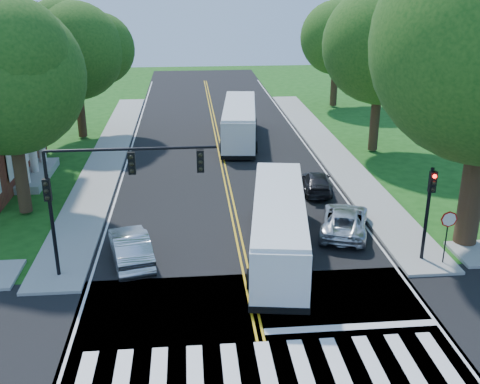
{
  "coord_description": "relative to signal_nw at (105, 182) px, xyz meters",
  "views": [
    {
      "loc": [
        -2.34,
        -15.8,
        12.21
      ],
      "look_at": [
        0.09,
        9.96,
        2.4
      ],
      "focal_mm": 42.0,
      "sensor_mm": 36.0,
      "label": 1
    }
  ],
  "objects": [
    {
      "name": "tree_east_far",
      "position": [
        18.36,
        33.57,
        2.48
      ],
      "size": [
        7.2,
        7.2,
        10.34
      ],
      "color": "#351E15",
      "rests_on": "ground"
    },
    {
      "name": "road",
      "position": [
        5.86,
        11.57,
        -4.37
      ],
      "size": [
        14.0,
        96.0,
        0.01
      ],
      "primitive_type": "cube",
      "color": "black",
      "rests_on": "ground"
    },
    {
      "name": "tree_west_near",
      "position": [
        -5.64,
        7.57,
        3.15
      ],
      "size": [
        8.0,
        8.0,
        11.4
      ],
      "color": "#351E15",
      "rests_on": "ground"
    },
    {
      "name": "edge_line_w",
      "position": [
        -0.94,
        15.57,
        -4.36
      ],
      "size": [
        0.12,
        70.0,
        0.01
      ],
      "primitive_type": "cube",
      "color": "silver",
      "rests_on": "road"
    },
    {
      "name": "sidewalk_ne",
      "position": [
        14.16,
        18.57,
        -4.3
      ],
      "size": [
        2.6,
        40.0,
        0.15
      ],
      "primitive_type": "cube",
      "color": "gray",
      "rests_on": "ground"
    },
    {
      "name": "suv",
      "position": [
        11.31,
        3.46,
        -3.69
      ],
      "size": [
        3.65,
        5.33,
        1.36
      ],
      "primitive_type": "imported",
      "rotation": [
        0.0,
        0.0,
        2.83
      ],
      "color": "silver",
      "rests_on": "road"
    },
    {
      "name": "cross_road",
      "position": [
        5.86,
        -6.43,
        -4.37
      ],
      "size": [
        60.0,
        12.0,
        0.01
      ],
      "primitive_type": "cube",
      "color": "black",
      "rests_on": "ground"
    },
    {
      "name": "signal_ne",
      "position": [
        14.06,
        0.01,
        -1.41
      ],
      "size": [
        0.3,
        0.46,
        4.4
      ],
      "color": "black",
      "rests_on": "ground"
    },
    {
      "name": "tree_east_mid",
      "position": [
        17.36,
        17.57,
        3.48
      ],
      "size": [
        8.4,
        8.4,
        11.93
      ],
      "color": "#351E15",
      "rests_on": "ground"
    },
    {
      "name": "center_line",
      "position": [
        5.86,
        15.57,
        -4.36
      ],
      "size": [
        0.36,
        70.0,
        0.01
      ],
      "primitive_type": "cube",
      "color": "gold",
      "rests_on": "road"
    },
    {
      "name": "tree_west_far",
      "position": [
        -5.14,
        23.57,
        2.62
      ],
      "size": [
        7.6,
        7.6,
        10.67
      ],
      "color": "#351E15",
      "rests_on": "ground"
    },
    {
      "name": "bus_lead",
      "position": [
        7.57,
        1.45,
        -2.87
      ],
      "size": [
        4.0,
        11.19,
        2.83
      ],
      "rotation": [
        0.0,
        0.0,
        2.99
      ],
      "color": "silver",
      "rests_on": "road"
    },
    {
      "name": "hatchback",
      "position": [
        0.69,
        1.21,
        -3.61
      ],
      "size": [
        2.57,
        4.83,
        1.51
      ],
      "primitive_type": "imported",
      "rotation": [
        0.0,
        0.0,
        3.36
      ],
      "color": "#B9BAC0",
      "rests_on": "road"
    },
    {
      "name": "sidewalk_nw",
      "position": [
        -2.44,
        18.57,
        -4.3
      ],
      "size": [
        2.6,
        40.0,
        0.15
      ],
      "primitive_type": "cube",
      "color": "gray",
      "rests_on": "ground"
    },
    {
      "name": "stop_bar",
      "position": [
        9.36,
        -4.83,
        -4.36
      ],
      "size": [
        6.6,
        0.4,
        0.01
      ],
      "primitive_type": "cube",
      "color": "silver",
      "rests_on": "road"
    },
    {
      "name": "crosswalk",
      "position": [
        5.86,
        -6.93,
        -4.36
      ],
      "size": [
        12.6,
        3.0,
        0.01
      ],
      "primitive_type": "cube",
      "color": "silver",
      "rests_on": "road"
    },
    {
      "name": "dark_sedan",
      "position": [
        11.21,
        9.43,
        -3.76
      ],
      "size": [
        2.26,
        4.36,
        1.21
      ],
      "primitive_type": "imported",
      "rotation": [
        0.0,
        0.0,
        3.0
      ],
      "color": "black",
      "rests_on": "road"
    },
    {
      "name": "edge_line_e",
      "position": [
        12.66,
        15.57,
        -4.36
      ],
      "size": [
        0.12,
        70.0,
        0.01
      ],
      "primitive_type": "cube",
      "color": "silver",
      "rests_on": "road"
    },
    {
      "name": "bus_follow",
      "position": [
        7.59,
        21.52,
        -2.8
      ],
      "size": [
        3.76,
        11.72,
        2.98
      ],
      "rotation": [
        0.0,
        0.0,
        3.03
      ],
      "color": "silver",
      "rests_on": "road"
    },
    {
      "name": "ground",
      "position": [
        5.86,
        -6.43,
        -4.38
      ],
      "size": [
        140.0,
        140.0,
        0.0
      ],
      "primitive_type": "plane",
      "color": "#164711",
      "rests_on": "ground"
    },
    {
      "name": "stop_sign",
      "position": [
        14.86,
        -0.45,
        -2.35
      ],
      "size": [
        0.76,
        0.08,
        2.53
      ],
      "color": "black",
      "rests_on": "ground"
    },
    {
      "name": "signal_nw",
      "position": [
        0.0,
        0.0,
        0.0
      ],
      "size": [
        7.15,
        0.46,
        5.66
      ],
      "color": "black",
      "rests_on": "ground"
    }
  ]
}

